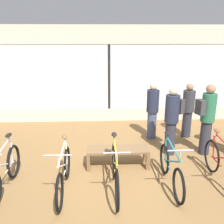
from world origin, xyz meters
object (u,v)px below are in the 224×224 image
(customer_mid_floor, at_px, (152,110))
(customer_near_bench, at_px, (188,110))
(customer_near_rack, at_px, (172,118))
(customer_by_window, at_px, (207,117))
(display_bench, at_px, (118,152))
(bicycle_far_left, at_px, (4,173))
(bicycle_right, at_px, (171,169))
(bicycle_far_right, at_px, (222,165))
(bicycle_left, at_px, (64,173))
(bicycle_center, at_px, (115,171))

(customer_mid_floor, xyz_separation_m, customer_near_bench, (1.05, 0.06, -0.03))
(customer_near_rack, xyz_separation_m, customer_near_bench, (0.77, 1.08, -0.11))
(customer_near_rack, distance_m, customer_by_window, 0.85)
(display_bench, xyz_separation_m, customer_mid_floor, (1.09, 1.60, 0.50))
(customer_by_window, distance_m, customer_near_bench, 1.14)
(bicycle_far_left, xyz_separation_m, bicycle_right, (3.22, 0.04, -0.01))
(bicycle_far_left, distance_m, display_bench, 2.38)
(display_bench, height_order, customer_mid_floor, customer_mid_floor)
(bicycle_far_right, relative_size, customer_near_bench, 1.07)
(bicycle_left, relative_size, bicycle_right, 1.02)
(bicycle_left, xyz_separation_m, customer_by_window, (3.31, 1.41, 0.60))
(display_bench, bearing_deg, bicycle_right, -38.87)
(bicycle_far_right, relative_size, display_bench, 1.21)
(display_bench, distance_m, customer_near_bench, 2.75)
(bicycle_far_left, xyz_separation_m, display_bench, (2.22, 0.84, -0.02))
(bicycle_left, bearing_deg, bicycle_far_right, 2.05)
(bicycle_far_right, height_order, display_bench, bicycle_far_right)
(bicycle_center, distance_m, customer_by_window, 2.79)
(bicycle_far_right, bearing_deg, bicycle_left, -177.95)
(display_bench, bearing_deg, bicycle_far_left, -159.32)
(bicycle_center, relative_size, bicycle_far_right, 1.03)
(customer_near_rack, relative_size, customer_by_window, 0.98)
(bicycle_far_left, xyz_separation_m, customer_mid_floor, (3.32, 2.44, 0.48))
(bicycle_far_left, bearing_deg, customer_by_window, 17.21)
(bicycle_far_left, bearing_deg, customer_near_rack, 21.61)
(bicycle_far_left, height_order, customer_near_rack, customer_near_rack)
(bicycle_right, relative_size, customer_by_window, 0.93)
(bicycle_center, xyz_separation_m, bicycle_far_right, (2.16, 0.14, -0.01))
(bicycle_far_left, distance_m, customer_mid_floor, 4.14)
(bicycle_far_left, bearing_deg, bicycle_left, -2.05)
(customer_near_rack, relative_size, customer_mid_floor, 1.06)
(bicycle_left, height_order, bicycle_right, bicycle_left)
(bicycle_left, height_order, display_bench, bicycle_left)
(bicycle_far_right, bearing_deg, display_bench, 159.44)
(customer_near_bench, bearing_deg, bicycle_center, -131.27)
(bicycle_right, bearing_deg, bicycle_far_right, 1.85)
(bicycle_left, bearing_deg, customer_near_rack, 30.72)
(bicycle_far_left, relative_size, customer_mid_floor, 1.08)
(customer_near_bench, bearing_deg, bicycle_right, -114.96)
(bicycle_far_left, relative_size, customer_near_bench, 1.11)
(bicycle_left, xyz_separation_m, bicycle_right, (2.09, 0.08, -0.00))
(bicycle_right, xyz_separation_m, bicycle_far_right, (1.05, 0.03, 0.03))
(display_bench, bearing_deg, bicycle_left, -141.24)
(bicycle_center, bearing_deg, bicycle_far_left, 178.19)
(customer_near_rack, bearing_deg, customer_mid_floor, 105.02)
(bicycle_left, height_order, customer_by_window, customer_by_window)
(customer_near_bench, bearing_deg, customer_mid_floor, -176.48)
(display_bench, xyz_separation_m, customer_near_rack, (1.37, 0.58, 0.58))
(bicycle_far_right, distance_m, customer_near_rack, 1.61)
(bicycle_center, height_order, bicycle_right, bicycle_center)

